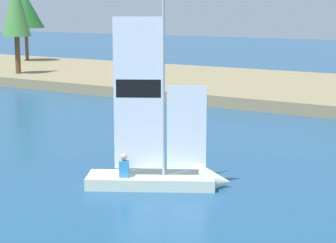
# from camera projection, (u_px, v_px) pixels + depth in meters

# --- Properties ---
(shore_bank) EXTENTS (80.00, 15.29, 0.65)m
(shore_bank) POSITION_uv_depth(u_px,v_px,m) (302.00, 89.00, 39.29)
(shore_bank) COLOR #897A56
(shore_bank) RESTS_ON ground
(shoreline_tree_left) EXTENTS (3.36, 3.36, 6.11)m
(shoreline_tree_left) POSITION_uv_depth(u_px,v_px,m) (25.00, 11.00, 56.50)
(shoreline_tree_left) COLOR brown
(shoreline_tree_left) RESTS_ON shore_bank
(shoreline_tree_midleft) EXTENTS (2.05, 2.05, 7.05)m
(shoreline_tree_midleft) POSITION_uv_depth(u_px,v_px,m) (16.00, 7.00, 44.98)
(shoreline_tree_midleft) COLOR brown
(shoreline_tree_midleft) RESTS_ON shore_bank
(sailboat) EXTENTS (4.33, 3.26, 6.06)m
(sailboat) POSITION_uv_depth(u_px,v_px,m) (174.00, 173.00, 18.84)
(sailboat) COLOR silver
(sailboat) RESTS_ON ground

